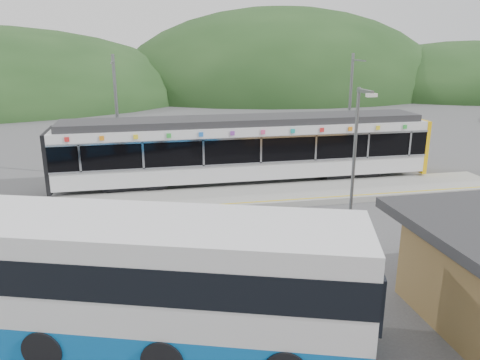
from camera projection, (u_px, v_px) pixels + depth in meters
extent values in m
plane|color=#4C4C4F|center=(278.00, 222.00, 20.55)|extent=(120.00, 120.00, 0.00)
ellipsoid|color=#1E3D19|center=(281.00, 93.00, 74.39)|extent=(52.00, 39.00, 26.00)
ellipsoid|color=#1E3D19|center=(467.00, 93.00, 74.30)|extent=(44.00, 33.00, 16.00)
cube|color=#9E9E99|center=(260.00, 196.00, 23.61)|extent=(26.00, 3.20, 0.30)
cube|color=yellow|center=(266.00, 201.00, 22.35)|extent=(26.00, 0.10, 0.01)
cube|color=black|center=(136.00, 185.00, 24.93)|extent=(3.20, 2.20, 0.56)
cube|color=black|center=(346.00, 173.00, 27.23)|extent=(3.20, 2.20, 0.56)
cube|color=silver|center=(245.00, 166.00, 25.87)|extent=(20.00, 2.90, 0.92)
cube|color=black|center=(246.00, 145.00, 25.54)|extent=(20.00, 2.96, 1.45)
cube|color=silver|center=(252.00, 163.00, 24.32)|extent=(20.00, 0.05, 0.10)
cube|color=silver|center=(252.00, 138.00, 23.94)|extent=(20.00, 0.05, 0.10)
cube|color=silver|center=(246.00, 128.00, 25.27)|extent=(20.00, 2.90, 0.45)
cube|color=#2D2D30|center=(246.00, 120.00, 25.16)|extent=(19.40, 2.50, 0.36)
cube|color=yellow|center=(413.00, 143.00, 27.57)|extent=(0.24, 2.92, 3.00)
cube|color=black|center=(51.00, 159.00, 23.69)|extent=(0.20, 2.92, 3.00)
cube|color=silver|center=(80.00, 159.00, 22.50)|extent=(0.10, 0.05, 1.35)
cube|color=silver|center=(143.00, 156.00, 23.07)|extent=(0.10, 0.05, 1.35)
cube|color=silver|center=(204.00, 153.00, 23.65)|extent=(0.10, 0.05, 1.35)
cube|color=silver|center=(261.00, 150.00, 24.22)|extent=(0.10, 0.05, 1.35)
cube|color=silver|center=(316.00, 148.00, 24.80)|extent=(0.10, 0.05, 1.35)
cube|color=silver|center=(368.00, 146.00, 25.37)|extent=(0.10, 0.05, 1.35)
cube|color=silver|center=(410.00, 144.00, 25.85)|extent=(0.10, 0.05, 1.35)
cube|color=red|center=(67.00, 140.00, 22.14)|extent=(0.22, 0.04, 0.22)
cube|color=orange|center=(102.00, 138.00, 22.45)|extent=(0.22, 0.04, 0.22)
cube|color=yellow|center=(136.00, 137.00, 22.76)|extent=(0.22, 0.04, 0.22)
cube|color=green|center=(169.00, 136.00, 23.06)|extent=(0.22, 0.04, 0.22)
cube|color=blue|center=(201.00, 134.00, 23.37)|extent=(0.22, 0.04, 0.22)
cube|color=purple|center=(232.00, 133.00, 23.68)|extent=(0.22, 0.04, 0.22)
cube|color=#E54C8C|center=(263.00, 132.00, 23.98)|extent=(0.22, 0.04, 0.22)
cube|color=#19A5A5|center=(293.00, 131.00, 24.29)|extent=(0.22, 0.04, 0.22)
cube|color=red|center=(322.00, 130.00, 24.59)|extent=(0.22, 0.04, 0.22)
cube|color=orange|center=(350.00, 129.00, 24.90)|extent=(0.22, 0.04, 0.22)
cube|color=yellow|center=(378.00, 128.00, 25.21)|extent=(0.22, 0.04, 0.22)
cube|color=green|center=(405.00, 127.00, 25.51)|extent=(0.22, 0.04, 0.22)
cylinder|color=slate|center=(117.00, 118.00, 26.31)|extent=(0.18, 0.18, 7.00)
cube|color=slate|center=(112.00, 62.00, 24.69)|extent=(0.08, 1.80, 0.08)
cylinder|color=slate|center=(349.00, 111.00, 28.99)|extent=(0.18, 0.18, 7.00)
cube|color=slate|center=(359.00, 60.00, 27.37)|extent=(0.08, 1.80, 0.08)
cube|color=#0C63B7|center=(123.00, 320.00, 12.31)|extent=(12.74, 6.71, 0.91)
cube|color=silver|center=(121.00, 289.00, 12.05)|extent=(12.74, 6.71, 0.91)
cube|color=black|center=(118.00, 257.00, 11.80)|extent=(12.75, 6.75, 0.91)
cube|color=silver|center=(116.00, 230.00, 11.59)|extent=(12.74, 6.71, 0.57)
cylinder|color=black|center=(70.00, 318.00, 12.50)|extent=(1.92, 3.13, 1.02)
cylinder|color=black|center=(178.00, 326.00, 12.14)|extent=(1.92, 3.13, 1.02)
cylinder|color=black|center=(287.00, 334.00, 11.80)|extent=(1.92, 3.13, 1.02)
cylinder|color=slate|center=(353.00, 171.00, 17.15)|extent=(0.12, 0.12, 6.09)
cube|color=slate|center=(365.00, 91.00, 15.89)|extent=(0.15, 1.02, 0.12)
cube|color=silver|center=(371.00, 95.00, 15.48)|extent=(0.35, 0.19, 0.12)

